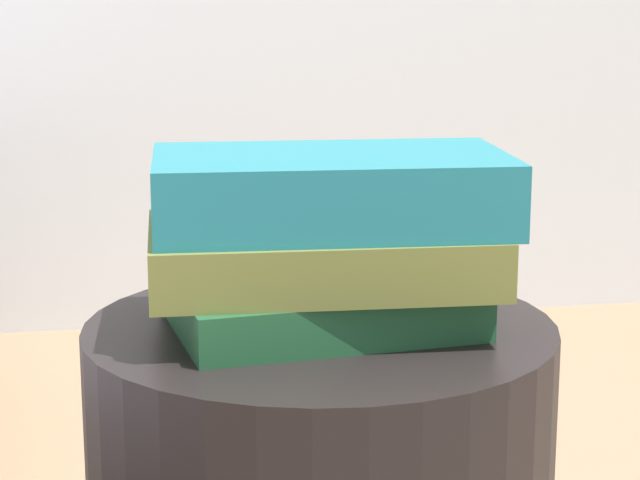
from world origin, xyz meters
TOP-DOWN VIEW (x-y plane):
  - book_forest at (-0.00, 0.00)m, footprint 0.25×0.20m
  - book_olive at (-0.00, -0.01)m, footprint 0.28×0.18m
  - book_teal at (0.01, -0.01)m, footprint 0.28×0.17m

SIDE VIEW (x-z plane):
  - book_forest at x=0.00m, z-range 0.58..0.61m
  - book_olive at x=0.00m, z-range 0.61..0.66m
  - book_teal at x=0.01m, z-range 0.66..0.72m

